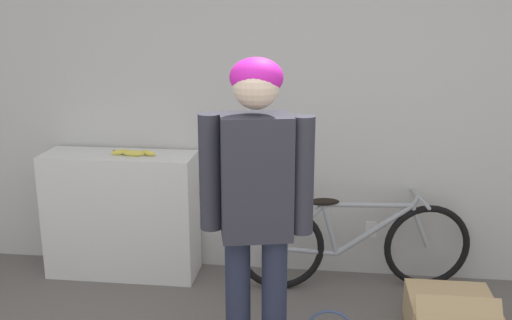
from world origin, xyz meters
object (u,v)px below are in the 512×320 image
(person, at_px, (256,193))
(banana, at_px, (133,153))
(bicycle, at_px, (354,244))
(cardboard_box, at_px, (450,315))

(person, distance_m, banana, 1.53)
(banana, bearing_deg, bicycle, -0.39)
(bicycle, xyz_separation_m, banana, (-1.56, 0.01, 0.61))
(person, distance_m, bicycle, 1.46)
(bicycle, height_order, banana, banana)
(bicycle, height_order, cardboard_box, bicycle)
(banana, bearing_deg, cardboard_box, -14.47)
(banana, relative_size, cardboard_box, 0.62)
(bicycle, bearing_deg, cardboard_box, -52.48)
(person, xyz_separation_m, bicycle, (0.55, 1.14, -0.73))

